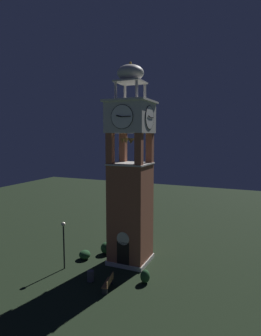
% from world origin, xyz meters
% --- Properties ---
extents(ground, '(80.00, 80.00, 0.00)m').
position_xyz_m(ground, '(0.00, 0.00, 0.00)').
color(ground, black).
extents(clock_tower, '(3.70, 3.70, 16.95)m').
position_xyz_m(clock_tower, '(-0.00, -0.00, 7.01)').
color(clock_tower, '#93543D').
rests_on(clock_tower, ground).
extents(park_bench, '(0.73, 1.65, 0.95)m').
position_xyz_m(park_bench, '(0.41, -4.92, 0.48)').
color(park_bench, brown).
rests_on(park_bench, ground).
extents(lamp_post, '(0.36, 0.36, 3.96)m').
position_xyz_m(lamp_post, '(-4.45, -3.51, 2.74)').
color(lamp_post, black).
rests_on(lamp_post, ground).
extents(trash_bin, '(0.52, 0.52, 0.80)m').
position_xyz_m(trash_bin, '(-1.38, -4.43, 0.40)').
color(trash_bin, '#4C4C51').
rests_on(trash_bin, ground).
extents(shrub_near_entry, '(1.04, 1.04, 1.09)m').
position_xyz_m(shrub_near_entry, '(-2.70, 0.55, 0.55)').
color(shrub_near_entry, '#234C28').
rests_on(shrub_near_entry, ground).
extents(shrub_left_of_tower, '(1.01, 1.01, 0.78)m').
position_xyz_m(shrub_left_of_tower, '(-3.93, -1.22, 0.39)').
color(shrub_left_of_tower, '#234C28').
rests_on(shrub_left_of_tower, ground).
extents(shrub_behind_bench, '(0.72, 0.72, 1.00)m').
position_xyz_m(shrub_behind_bench, '(2.50, -3.03, 0.50)').
color(shrub_behind_bench, '#234C28').
rests_on(shrub_behind_bench, ground).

